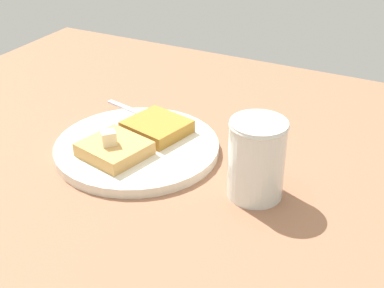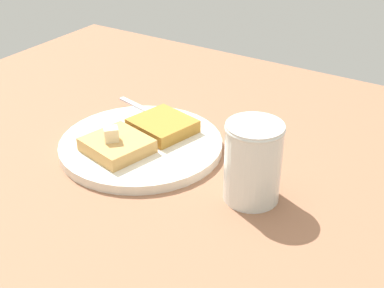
# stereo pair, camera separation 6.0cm
# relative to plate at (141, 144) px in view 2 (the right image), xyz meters

# --- Properties ---
(table_surface) EXTENTS (1.03, 1.03, 0.03)m
(table_surface) POSITION_rel_plate_xyz_m (-0.07, -0.02, -0.02)
(table_surface) COLOR #946246
(table_surface) RESTS_ON ground
(plate) EXTENTS (0.25, 0.25, 0.01)m
(plate) POSITION_rel_plate_xyz_m (0.00, 0.00, 0.00)
(plate) COLOR silver
(plate) RESTS_ON table_surface
(toast_slice_left) EXTENTS (0.10, 0.10, 0.02)m
(toast_slice_left) POSITION_rel_plate_xyz_m (-0.04, 0.01, 0.02)
(toast_slice_left) COLOR tan
(toast_slice_left) RESTS_ON plate
(toast_slice_middle) EXTENTS (0.10, 0.10, 0.02)m
(toast_slice_middle) POSITION_rel_plate_xyz_m (0.04, -0.01, 0.02)
(toast_slice_middle) COLOR #B27E30
(toast_slice_middle) RESTS_ON plate
(butter_pat_primary) EXTENTS (0.03, 0.03, 0.02)m
(butter_pat_primary) POSITION_rel_plate_xyz_m (-0.05, 0.01, 0.04)
(butter_pat_primary) COLOR beige
(butter_pat_primary) RESTS_ON toast_slice_left
(fork) EXTENTS (0.05, 0.16, 0.00)m
(fork) POSITION_rel_plate_xyz_m (0.08, 0.03, 0.01)
(fork) COLOR silver
(fork) RESTS_ON plate
(syrup_jar) EXTENTS (0.08, 0.08, 0.11)m
(syrup_jar) POSITION_rel_plate_xyz_m (-0.02, -0.20, 0.04)
(syrup_jar) COLOR #3A140B
(syrup_jar) RESTS_ON table_surface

